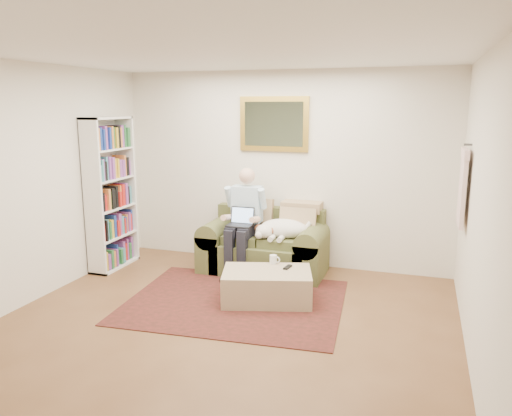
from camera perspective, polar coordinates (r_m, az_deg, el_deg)
The scene contains 12 objects.
room_shell at distance 4.72m, azimuth -3.92°, elevation 1.33°, with size 4.51×5.00×2.61m.
rug at distance 5.65m, azimuth -2.39°, elevation -10.61°, with size 2.34×1.87×0.01m, color black.
sofa at distance 6.56m, azimuth 0.92°, elevation -4.87°, with size 1.61×0.82×0.96m.
seated_man at distance 6.39m, azimuth -1.53°, elevation -1.60°, with size 0.53×0.76×1.35m, color #8CBCD8, non-canonical shape.
laptop at distance 6.33m, azimuth -1.72°, elevation -1.44°, with size 0.31×0.25×0.23m.
sleeping_dog at distance 6.32m, azimuth 3.21°, elevation -2.36°, with size 0.66×0.42×0.25m, color white, non-canonical shape.
ottoman at distance 5.60m, azimuth 1.26°, elevation -8.91°, with size 0.97×0.62×0.35m, color tan.
coffee_mug at distance 5.78m, azimuth 1.98°, elevation -5.89°, with size 0.08×0.08×0.10m, color white.
tv_remote at distance 5.65m, azimuth 3.63°, elevation -6.76°, with size 0.05×0.15×0.02m, color black.
bookshelf at distance 6.85m, azimuth -16.28°, elevation 1.59°, with size 0.28×0.80×2.00m, color white, non-canonical shape.
wall_mirror at distance 6.69m, azimuth 2.05°, elevation 9.57°, with size 0.94×0.04×0.72m.
hanging_shirt at distance 5.61m, azimuth 22.56°, elevation 2.63°, with size 0.06×0.52×0.90m, color beige, non-canonical shape.
Camera 1 is at (1.77, -3.94, 2.15)m, focal length 35.00 mm.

